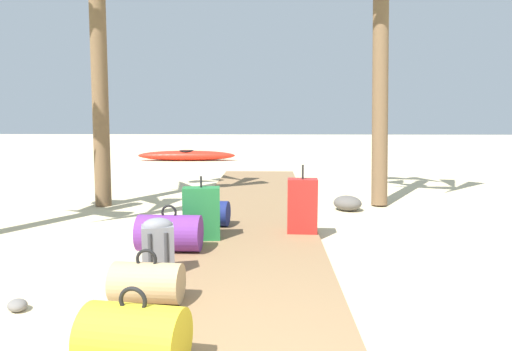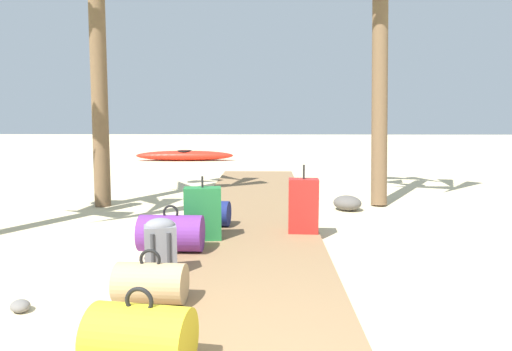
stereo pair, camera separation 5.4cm
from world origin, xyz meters
name	(u,v)px [view 2 (the right image)]	position (x,y,z in m)	size (l,w,h in m)	color
ground_plane	(250,233)	(0.00, 3.83, 0.00)	(60.00, 60.00, 0.00)	beige
boardwalk	(252,214)	(0.00, 4.79, 0.04)	(1.70, 9.57, 0.08)	olive
duffel_bag_yellow	(141,338)	(-0.48, 0.64, 0.27)	(0.60, 0.45, 0.48)	gold
backpack_grey	(161,245)	(-0.73, 2.14, 0.35)	(0.32, 0.26, 0.51)	slate
suitcase_red	(303,206)	(0.66, 3.61, 0.41)	(0.37, 0.23, 0.83)	red
duffel_bag_purple	(171,233)	(-0.78, 2.82, 0.27)	(0.66, 0.39, 0.49)	#6B2D84
duffel_bag_tan	(151,283)	(-0.66, 1.54, 0.23)	(0.54, 0.33, 0.42)	tan
suitcase_green	(203,213)	(-0.51, 3.27, 0.38)	(0.44, 0.24, 0.73)	#237538
duffel_bag_navy	(211,213)	(-0.51, 3.90, 0.24)	(0.51, 0.38, 0.44)	navy
kayak	(185,156)	(-2.52, 13.00, 0.17)	(3.26, 0.75, 0.34)	red
rock_left_far	(20,306)	(-1.67, 1.52, 0.04)	(0.17, 0.14, 0.09)	slate
rock_right_mid	(347,203)	(1.49, 5.26, 0.12)	(0.39, 0.45, 0.23)	#5B5651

